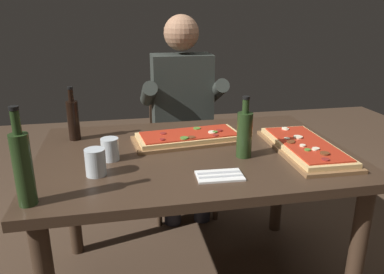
% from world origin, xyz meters
% --- Properties ---
extents(dining_table, '(1.40, 0.96, 0.74)m').
position_xyz_m(dining_table, '(0.00, 0.00, 0.64)').
color(dining_table, '#3D2B1E').
rests_on(dining_table, ground_plane).
extents(pizza_rectangular_front, '(0.56, 0.30, 0.05)m').
position_xyz_m(pizza_rectangular_front, '(-0.00, 0.13, 0.76)').
color(pizza_rectangular_front, brown).
rests_on(pizza_rectangular_front, dining_table).
extents(pizza_rectangular_left, '(0.27, 0.57, 0.05)m').
position_xyz_m(pizza_rectangular_left, '(0.50, -0.10, 0.76)').
color(pizza_rectangular_left, brown).
rests_on(pizza_rectangular_left, dining_table).
extents(wine_bottle_dark, '(0.07, 0.07, 0.27)m').
position_xyz_m(wine_bottle_dark, '(0.20, -0.11, 0.85)').
color(wine_bottle_dark, '#233819').
rests_on(wine_bottle_dark, dining_table).
extents(oil_bottle_amber, '(0.06, 0.06, 0.33)m').
position_xyz_m(oil_bottle_amber, '(-0.64, -0.38, 0.87)').
color(oil_bottle_amber, '#233819').
rests_on(oil_bottle_amber, dining_table).
extents(vinegar_bottle_green, '(0.06, 0.06, 0.27)m').
position_xyz_m(vinegar_bottle_green, '(-0.55, 0.27, 0.85)').
color(vinegar_bottle_green, black).
rests_on(vinegar_bottle_green, dining_table).
extents(tumbler_near_camera, '(0.08, 0.08, 0.11)m').
position_xyz_m(tumbler_near_camera, '(-0.43, -0.18, 0.79)').
color(tumbler_near_camera, silver).
rests_on(tumbler_near_camera, dining_table).
extents(tumbler_far_side, '(0.08, 0.08, 0.10)m').
position_xyz_m(tumbler_far_side, '(-0.37, -0.04, 0.78)').
color(tumbler_far_side, silver).
rests_on(tumbler_far_side, dining_table).
extents(napkin_cutlery_set, '(0.18, 0.12, 0.01)m').
position_xyz_m(napkin_cutlery_set, '(0.04, -0.30, 0.74)').
color(napkin_cutlery_set, white).
rests_on(napkin_cutlery_set, dining_table).
extents(diner_chair, '(0.44, 0.44, 0.87)m').
position_xyz_m(diner_chair, '(0.08, 0.86, 0.49)').
color(diner_chair, '#3D2B1E').
rests_on(diner_chair, ground_plane).
extents(seated_diner, '(0.53, 0.41, 1.33)m').
position_xyz_m(seated_diner, '(0.08, 0.74, 0.74)').
color(seated_diner, '#23232D').
rests_on(seated_diner, ground_plane).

